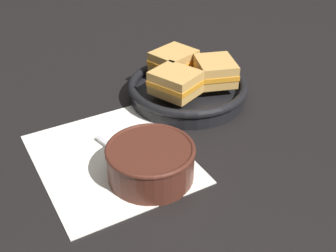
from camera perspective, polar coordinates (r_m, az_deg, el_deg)
ground_plane at (r=0.78m, az=-3.33°, el=-1.63°), size 4.00×4.00×0.00m
napkin at (r=0.73m, az=-7.68°, el=-4.28°), size 0.32×0.29×0.00m
soup_bowl at (r=0.67m, az=-2.37°, el=-4.68°), size 0.14×0.14×0.06m
spoon at (r=0.71m, az=-5.07°, el=-4.88°), size 0.14×0.03×0.01m
skillet at (r=0.89m, az=2.68°, el=4.90°), size 0.25×0.25×0.04m
sandwich_near_left at (r=0.82m, az=1.03°, el=5.92°), size 0.10×0.09×0.05m
sandwich_near_right at (r=0.87m, az=6.44°, el=7.42°), size 0.11×0.11×0.05m
sandwich_far_left at (r=0.91m, az=0.77°, el=8.75°), size 0.09×0.10×0.05m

